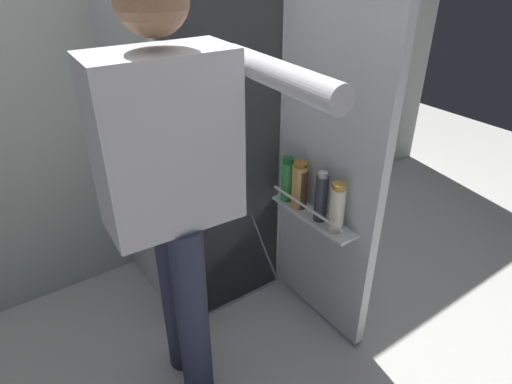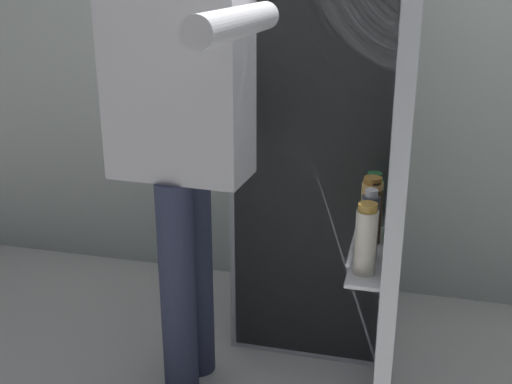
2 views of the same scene
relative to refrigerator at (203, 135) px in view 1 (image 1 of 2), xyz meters
The scene contains 4 objects.
ground_plane 0.98m from the refrigerator, 92.49° to the right, with size 6.96×6.96×0.00m, color silver.
kitchen_wall 0.61m from the refrigerator, 93.15° to the left, with size 4.40×0.10×2.57m, color beige.
refrigerator is the anchor object (origin of this frame).
person 0.65m from the refrigerator, 127.02° to the right, with size 0.53×0.75×1.59m.
Camera 1 is at (-0.87, -1.18, 1.61)m, focal length 30.83 mm.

